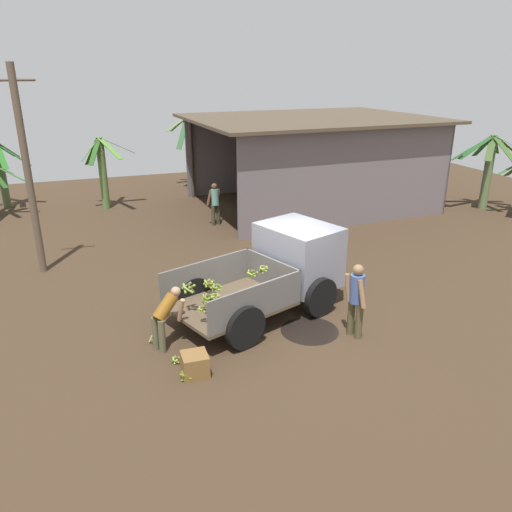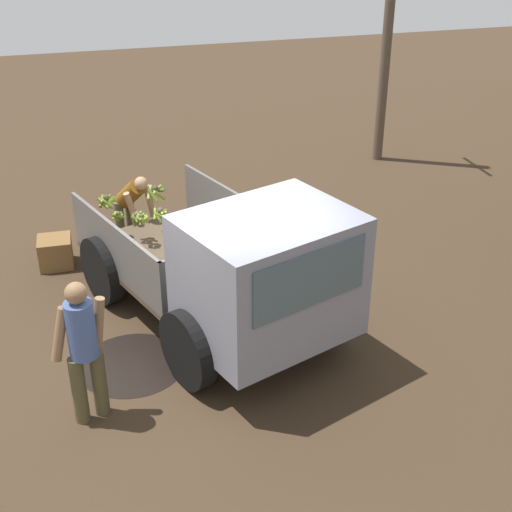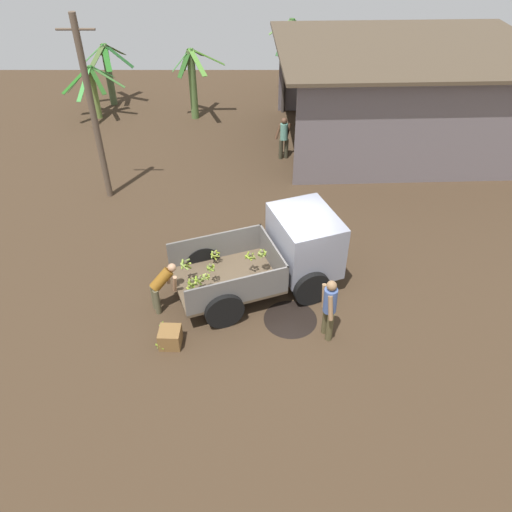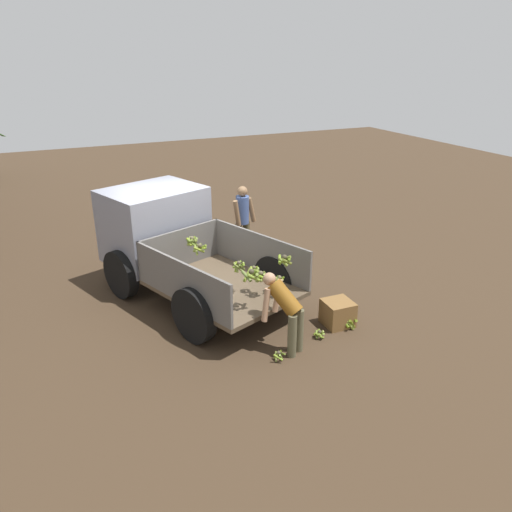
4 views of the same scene
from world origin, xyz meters
name	(u,v)px [view 2 (image 2 of 4)]	position (x,y,z in m)	size (l,w,h in m)	color
ground	(221,340)	(0.00, 0.00, 0.00)	(36.00, 36.00, 0.00)	#3D2D1E
mud_patch_0	(133,364)	(0.20, -1.18, 0.00)	(1.34, 1.34, 0.01)	black
cargo_truck	(247,274)	(0.21, 0.30, 1.08)	(4.61, 3.26, 2.01)	brown
utility_pole	(389,15)	(-5.68, 4.76, 2.96)	(1.11, 0.20, 5.82)	brown
person_foreground_visitor	(83,346)	(1.03, -1.73, 0.96)	(0.40, 0.66, 1.73)	brown
person_worker_loading	(131,203)	(-3.00, -0.75, 0.77)	(0.77, 0.69, 1.30)	brown
banana_bunch_on_ground_0	(48,253)	(-2.87, -2.12, 0.13)	(0.28, 0.28, 0.24)	brown
banana_bunch_on_ground_1	(91,248)	(-2.95, -1.46, 0.08)	(0.21, 0.20, 0.15)	#463F2D
banana_bunch_on_ground_2	(147,232)	(-3.26, -0.52, 0.10)	(0.20, 0.21, 0.18)	#494230
wooden_crate_0	(55,252)	(-2.68, -2.00, 0.23)	(0.50, 0.50, 0.46)	brown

